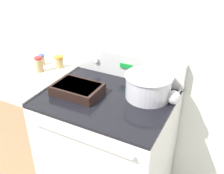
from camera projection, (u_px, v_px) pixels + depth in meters
name	position (u px, v px, depth m)	size (l,w,h in m)	color
kitchen_wall	(133.00, 30.00, 1.71)	(8.00, 0.05, 2.50)	silver
stove_range	(108.00, 153.00, 1.82)	(0.78, 0.66, 0.94)	silver
control_panel	(128.00, 66.00, 1.78)	(0.78, 0.07, 0.17)	silver
side_counter	(34.00, 125.00, 2.09)	(0.58, 0.63, 0.95)	tan
mixing_bowl	(148.00, 85.00, 1.54)	(0.29, 0.29, 0.15)	silver
casserole_dish	(77.00, 89.00, 1.60)	(0.29, 0.20, 0.06)	black
ladle	(174.00, 97.00, 1.51)	(0.08, 0.27, 0.08)	#B7B7B7
spice_jar_orange_cap	(59.00, 62.00, 1.90)	(0.06, 0.06, 0.09)	tan
spice_jar_red_cap	(39.00, 64.00, 1.84)	(0.05, 0.05, 0.11)	tan
spice_jar_blue_cap	(42.00, 60.00, 1.95)	(0.05, 0.05, 0.08)	tan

